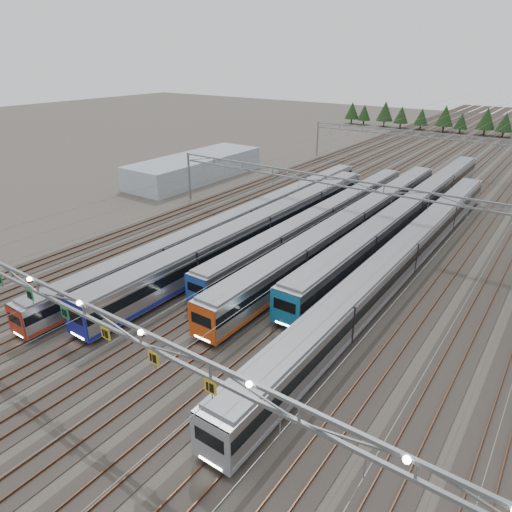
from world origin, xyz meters
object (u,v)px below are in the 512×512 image
Objects in this scene: train_f at (403,256)px; west_shed at (196,168)px; train_a at (244,219)px; gantry_near at (82,312)px; train_e at (411,211)px; gantry_far at (438,141)px; train_c at (324,218)px; train_d at (353,224)px; gantry_mid at (343,189)px; train_b at (260,228)px.

west_shed is (-48.14, 18.50, -0.01)m from train_f.
train_a is 1.16× the size of gantry_near.
gantry_far is at bearing 100.61° from train_e.
train_d is (4.50, -0.15, 0.17)m from train_c.
gantry_far reaches higher than train_e.
train_a is at bearing -147.83° from gantry_mid.
train_b is 12.56m from train_d.
train_a is at bearing -154.91° from train_d.
train_a is 14.03m from gantry_mid.
train_e is 36.89m from gantry_far.
train_e is 1.03× the size of train_f.
train_b is 0.83× the size of train_f.
train_b is 12.37m from gantry_mid.
gantry_near is 85.12m from gantry_far.
gantry_near is at bearing -90.03° from gantry_far.
train_f is at bearing -35.83° from train_d.
west_shed is (-30.14, 20.76, -0.06)m from train_b.
train_f is at bearing -26.22° from train_c.
gantry_near is at bearing -108.97° from train_f.
train_c is at bearing 178.06° from train_d.
gantry_near reaches higher than train_d.
west_shed reaches higher than train_c.
train_c is 0.79× the size of train_f.
train_d is 40.94m from west_shed.
gantry_mid reaches higher than west_shed.
gantry_mid reaches higher than train_d.
train_d is at bearing -1.94° from train_c.
train_c is 39.90m from gantry_near.
gantry_near is (11.20, -33.04, 5.20)m from train_a.
west_shed is (-36.84, 51.37, -4.89)m from gantry_near.
train_a is at bearing 108.73° from gantry_near.
gantry_near is at bearing -54.35° from west_shed.
train_f reaches higher than train_a.
train_b is 31.70m from gantry_near.
gantry_near is (-6.80, -49.08, 4.81)m from train_e.
train_a is 1.16× the size of gantry_mid.
train_f is at bearing -21.02° from west_shed.
gantry_near is 1.00× the size of gantry_far.
train_e is 16.83m from train_f.
train_a is at bearing -144.27° from train_c.
train_f is (13.50, -6.65, 0.18)m from train_c.
train_c is 0.77× the size of train_e.
train_d is at bearing 44.21° from train_b.
train_c is 13.14m from train_e.
gantry_near reaches higher than train_e.
train_b is 22.88m from train_e.
train_e is at bearing 53.02° from gantry_mid.
gantry_mid is 45.00m from gantry_far.
train_a is at bearing 179.55° from train_f.
train_c is (9.00, 6.47, 0.14)m from train_a.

